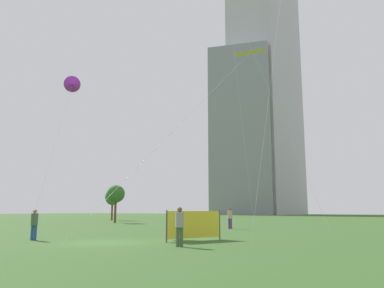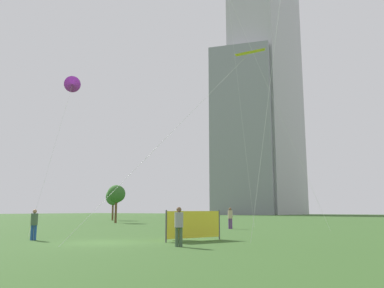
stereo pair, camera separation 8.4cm
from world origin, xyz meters
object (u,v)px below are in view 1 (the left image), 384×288
Objects in this scene: kite_flying_2 at (72,84)px; distant_highrise_0 at (243,132)px; person_standing_2 at (180,224)px; person_standing_1 at (230,216)px; person_standing_0 at (34,222)px; kite_flying_1 at (250,52)px; park_tree_1 at (112,197)px; event_banner at (194,225)px; park_tree_0 at (116,194)px; distant_highrise_1 at (264,71)px.

distant_highrise_0 reaches higher than kite_flying_2.
person_standing_2 is 19.53m from kite_flying_2.
person_standing_1 is 1.05× the size of person_standing_2.
person_standing_2 reaches higher than person_standing_0.
person_standing_1 is 14.89m from kite_flying_1.
park_tree_1 is at bearing -95.29° from distant_highrise_0.
event_banner is (4.26, -13.00, -0.20)m from person_standing_1.
person_standing_2 is (5.43, -16.21, -0.05)m from person_standing_1.
person_standing_0 is 0.35× the size of park_tree_0.
person_standing_1 is 13.68m from event_banner.
kite_flying_2 is 0.12× the size of distant_highrise_1.
distant_highrise_1 reaches higher than park_tree_0.
park_tree_0 is 112.55m from distant_highrise_1.
park_tree_1 reaches higher than park_tree_0.
park_tree_0 is at bearing 140.20° from event_banner.
person_standing_0 is 0.50× the size of event_banner.
event_banner is at bearing -41.41° from park_tree_1.
park_tree_0 reaches higher than person_standing_1.
park_tree_0 is at bearing -95.65° from person_standing_0.
distant_highrise_1 reaches higher than distant_highrise_0.
distant_highrise_1 is (-41.93, 114.26, 42.33)m from kite_flying_1.
park_tree_1 is (-33.66, 23.95, -8.05)m from kite_flying_1.
distant_highrise_1 is at bearing 102.99° from kite_flying_2.
distant_highrise_0 is (-31.21, 104.51, 17.09)m from kite_flying_2.
person_standing_1 is 0.55× the size of event_banner.
distant_highrise_1 is (-8.27, 90.31, 50.38)m from park_tree_1.
distant_highrise_1 is at bearing 108.78° from event_banner.
person_standing_2 is at bearing -93.21° from kite_flying_1.
park_tree_1 is at bearing 137.36° from person_standing_1.
distant_highrise_0 is 17.69× the size of event_banner.
event_banner is at bearing -39.80° from park_tree_0.
park_tree_0 is at bearing 105.42° from person_standing_2.
distant_highrise_1 is at bearing 52.47° from distant_highrise_0.
event_banner is (-1.17, 3.21, -0.16)m from person_standing_2.
distant_highrise_1 is (-17.04, 99.18, 50.41)m from park_tree_0.
person_standing_1 is 20.25m from park_tree_0.
kite_flying_1 is 30.21m from park_tree_0.
person_standing_0 is 0.94× the size of person_standing_2.
kite_flying_2 is (-15.32, -1.06, 0.19)m from kite_flying_1.
park_tree_1 is at bearing -76.70° from distant_highrise_1.
event_banner is (-1.60, -4.33, -10.81)m from kite_flying_1.
person_standing_1 is at bearing 108.13° from event_banner.
park_tree_1 is at bearing 134.67° from park_tree_0.
kite_flying_2 is 125.63m from distant_highrise_1.
park_tree_1 is 1.51× the size of event_banner.
park_tree_0 is (-9.58, 16.14, -8.27)m from kite_flying_2.
kite_flying_2 reaches higher than person_standing_2.
event_banner is (32.06, -28.28, -2.76)m from park_tree_1.
distant_highrise_0 reaches higher than event_banner.
person_standing_1 is 0.37× the size of park_tree_1.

